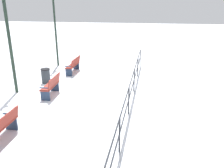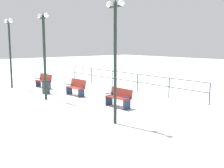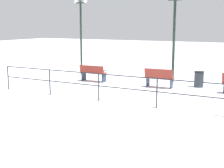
{
  "view_description": "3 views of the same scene",
  "coord_description": "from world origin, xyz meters",
  "px_view_note": "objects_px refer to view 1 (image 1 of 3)",
  "views": [
    {
      "loc": [
        -4.58,
        9.32,
        4.07
      ],
      "look_at": [
        -2.8,
        -0.86,
        0.43
      ],
      "focal_mm": 37.32,
      "sensor_mm": 36.0,
      "label": 1
    },
    {
      "loc": [
        8.09,
        13.3,
        2.98
      ],
      "look_at": [
        -2.11,
        0.83,
        0.59
      ],
      "focal_mm": 44.3,
      "sensor_mm": 36.0,
      "label": 2
    },
    {
      "loc": [
        -15.03,
        -5.31,
        3.07
      ],
      "look_at": [
        -2.23,
        1.47,
        0.39
      ],
      "focal_mm": 52.79,
      "sensor_mm": 36.0,
      "label": 3
    }
  ],
  "objects_px": {
    "bench_second": "(51,86)",
    "lamppost_near": "(55,18)",
    "bench_third": "(1,127)",
    "trash_bin": "(46,76)",
    "lamppost_middle": "(8,31)",
    "bench_nearest": "(74,65)"
  },
  "relations": [
    {
      "from": "bench_third",
      "to": "lamppost_near",
      "type": "height_order",
      "value": "lamppost_near"
    },
    {
      "from": "trash_bin",
      "to": "bench_third",
      "type": "bearing_deg",
      "value": 101.16
    },
    {
      "from": "bench_second",
      "to": "bench_third",
      "type": "relative_size",
      "value": 0.97
    },
    {
      "from": "bench_third",
      "to": "trash_bin",
      "type": "relative_size",
      "value": 1.86
    },
    {
      "from": "bench_second",
      "to": "trash_bin",
      "type": "bearing_deg",
      "value": -60.7
    },
    {
      "from": "bench_nearest",
      "to": "trash_bin",
      "type": "distance_m",
      "value": 2.23
    },
    {
      "from": "bench_third",
      "to": "lamppost_middle",
      "type": "bearing_deg",
      "value": -66.13
    },
    {
      "from": "trash_bin",
      "to": "bench_second",
      "type": "bearing_deg",
      "value": 122.5
    },
    {
      "from": "bench_nearest",
      "to": "lamppost_near",
      "type": "distance_m",
      "value": 3.43
    },
    {
      "from": "lamppost_middle",
      "to": "trash_bin",
      "type": "xyz_separation_m",
      "value": [
        -0.77,
        -1.57,
        -2.48
      ]
    },
    {
      "from": "bench_nearest",
      "to": "lamppost_near",
      "type": "xyz_separation_m",
      "value": [
        1.63,
        -1.48,
        2.62
      ]
    },
    {
      "from": "bench_second",
      "to": "lamppost_near",
      "type": "height_order",
      "value": "lamppost_near"
    },
    {
      "from": "lamppost_middle",
      "to": "bench_nearest",
      "type": "bearing_deg",
      "value": -114.24
    },
    {
      "from": "lamppost_near",
      "to": "bench_third",
      "type": "bearing_deg",
      "value": 101.62
    },
    {
      "from": "lamppost_near",
      "to": "trash_bin",
      "type": "distance_m",
      "value": 4.54
    },
    {
      "from": "bench_second",
      "to": "trash_bin",
      "type": "height_order",
      "value": "bench_second"
    },
    {
      "from": "bench_second",
      "to": "bench_third",
      "type": "distance_m",
      "value": 3.72
    },
    {
      "from": "bench_third",
      "to": "lamppost_middle",
      "type": "height_order",
      "value": "lamppost_middle"
    },
    {
      "from": "bench_nearest",
      "to": "trash_bin",
      "type": "height_order",
      "value": "bench_nearest"
    },
    {
      "from": "lamppost_near",
      "to": "trash_bin",
      "type": "bearing_deg",
      "value": 102.31
    },
    {
      "from": "bench_third",
      "to": "lamppost_middle",
      "type": "relative_size",
      "value": 0.32
    },
    {
      "from": "bench_nearest",
      "to": "lamppost_middle",
      "type": "relative_size",
      "value": 0.37
    }
  ]
}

